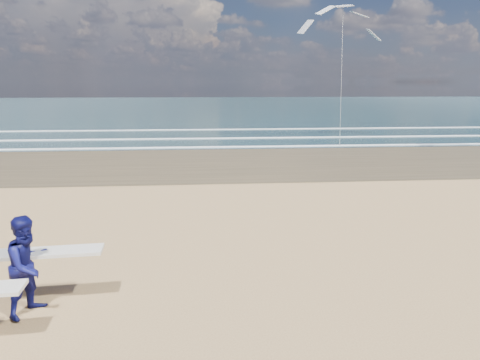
{
  "coord_description": "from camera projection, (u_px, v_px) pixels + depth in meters",
  "views": [
    {
      "loc": [
        3.43,
        -6.44,
        4.43
      ],
      "look_at": [
        4.44,
        6.0,
        1.56
      ],
      "focal_mm": 32.0,
      "sensor_mm": 36.0,
      "label": 1
    }
  ],
  "objects": [
    {
      "name": "wet_sand_strip",
      "position": [
        478.0,
        156.0,
        26.04
      ],
      "size": [
        220.0,
        12.0,
        0.01
      ],
      "primitive_type": "cube",
      "color": "#463A25",
      "rests_on": "ground"
    },
    {
      "name": "ocean",
      "position": [
        295.0,
        107.0,
        78.5
      ],
      "size": [
        220.0,
        100.0,
        0.02
      ],
      "primitive_type": "cube",
      "color": "#1A3439",
      "rests_on": "ground"
    },
    {
      "name": "foam_breakers",
      "position": [
        403.0,
        135.0,
        35.84
      ],
      "size": [
        220.0,
        11.7,
        0.05
      ],
      "color": "white",
      "rests_on": "ground"
    },
    {
      "name": "surfer_far",
      "position": [
        30.0,
        264.0,
        8.25
      ],
      "size": [
        2.23,
        1.29,
        1.98
      ],
      "color": "#0E0F4E",
      "rests_on": "ground"
    },
    {
      "name": "kite_1",
      "position": [
        342.0,
        55.0,
        31.29
      ],
      "size": [
        6.33,
        4.8,
        11.2
      ],
      "color": "slate",
      "rests_on": "ground"
    }
  ]
}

